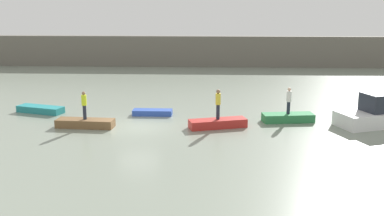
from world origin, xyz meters
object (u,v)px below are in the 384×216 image
at_px(motorboat, 383,114).
at_px(rowboat_brown, 85,123).
at_px(rowboat_green, 288,118).
at_px(person_yellow_shirt, 218,103).
at_px(rowboat_teal, 40,109).
at_px(rowboat_red, 218,123).
at_px(person_hiviz_shirt, 84,104).
at_px(person_white_shirt, 289,99).
at_px(rowboat_blue, 153,112).

xyz_separation_m(motorboat, rowboat_brown, (-18.93, -1.45, -0.46)).
distance_m(motorboat, rowboat_green, 6.00).
relative_size(motorboat, person_yellow_shirt, 3.53).
relative_size(motorboat, rowboat_teal, 1.96).
height_order(motorboat, rowboat_brown, motorboat).
xyz_separation_m(rowboat_teal, rowboat_brown, (4.29, -3.61, 0.03)).
bearing_deg(rowboat_red, person_yellow_shirt, 73.33).
xyz_separation_m(rowboat_teal, person_hiviz_shirt, (4.29, -3.61, 1.27)).
bearing_deg(rowboat_green, motorboat, -12.10).
height_order(motorboat, person_white_shirt, person_white_shirt).
height_order(rowboat_teal, person_yellow_shirt, person_yellow_shirt).
relative_size(rowboat_green, person_hiviz_shirt, 1.88).
distance_m(rowboat_teal, rowboat_brown, 5.61).
height_order(rowboat_teal, rowboat_red, rowboat_red).
xyz_separation_m(rowboat_blue, rowboat_red, (4.52, -2.95, 0.08)).
bearing_deg(rowboat_green, person_yellow_shirt, -168.14).
bearing_deg(rowboat_blue, person_hiviz_shirt, -139.00).
bearing_deg(rowboat_red, rowboat_blue, 130.15).
height_order(rowboat_teal, person_hiviz_shirt, person_hiviz_shirt).
bearing_deg(rowboat_green, person_white_shirt, 82.53).
relative_size(motorboat, person_white_shirt, 3.85).
distance_m(rowboat_brown, person_hiviz_shirt, 1.24).
relative_size(rowboat_brown, rowboat_green, 1.09).
relative_size(rowboat_teal, rowboat_green, 1.03).
bearing_deg(person_yellow_shirt, rowboat_brown, -177.87).
distance_m(rowboat_blue, person_yellow_shirt, 5.58).
bearing_deg(person_white_shirt, rowboat_blue, 171.77).
height_order(rowboat_green, person_yellow_shirt, person_yellow_shirt).
relative_size(rowboat_blue, person_yellow_shirt, 1.44).
bearing_deg(rowboat_red, person_white_shirt, 2.65).
bearing_deg(rowboat_brown, rowboat_teal, 143.60).
distance_m(rowboat_teal, rowboat_red, 13.04).
bearing_deg(rowboat_green, rowboat_brown, -178.97).
height_order(rowboat_teal, rowboat_brown, rowboat_brown).
height_order(rowboat_brown, rowboat_red, rowboat_red).
bearing_deg(rowboat_brown, person_hiviz_shirt, -86.31).
bearing_deg(rowboat_green, rowboat_blue, 164.30).
distance_m(motorboat, person_yellow_shirt, 10.70).
bearing_deg(rowboat_brown, rowboat_red, 5.82).
distance_m(motorboat, rowboat_teal, 23.33).
xyz_separation_m(rowboat_brown, rowboat_red, (8.33, 0.31, 0.01)).
xyz_separation_m(rowboat_teal, person_white_shirt, (17.26, -1.67, 1.27)).
bearing_deg(rowboat_teal, person_white_shirt, 11.06).
xyz_separation_m(rowboat_brown, person_white_shirt, (12.97, 1.94, 1.24)).
bearing_deg(person_yellow_shirt, motorboat, 6.16).
distance_m(person_hiviz_shirt, person_white_shirt, 13.11).
relative_size(rowboat_red, person_yellow_shirt, 1.91).
xyz_separation_m(motorboat, rowboat_teal, (-23.22, 2.16, -0.48)).
bearing_deg(rowboat_green, rowboat_red, -168.14).
relative_size(rowboat_brown, rowboat_blue, 1.32).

